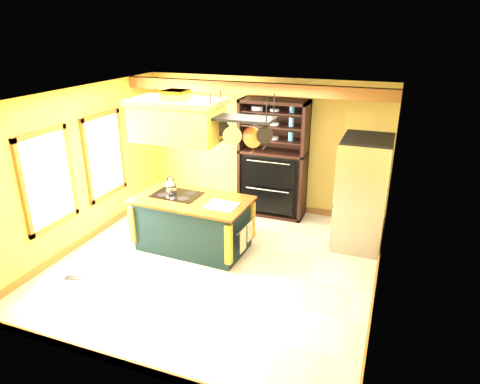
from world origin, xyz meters
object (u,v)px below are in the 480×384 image
Objects in this scene: kitchen_island at (193,223)px; range_hood at (177,119)px; hutch at (273,171)px; refrigerator at (361,195)px; pot_rack at (243,124)px.

kitchen_island is 1.35× the size of range_hood.
kitchen_island is 2.14m from hutch.
kitchen_island is 2.92m from refrigerator.
refrigerator is at bearing 21.85° from range_hood.
kitchen_island is at bearing 0.23° from range_hood.
refrigerator is (1.74, 1.14, -1.33)m from pot_rack.
kitchen_island is at bearing -156.69° from refrigerator.
pot_rack is at bearing -88.46° from hutch.
range_hood is at bearing -158.15° from refrigerator.
range_hood is 1.10m from pot_rack.
pot_rack is (1.10, 0.00, -0.00)m from range_hood.
hutch reaches higher than refrigerator.
pot_rack is (0.91, 0.00, 1.78)m from kitchen_island.
kitchen_island is 0.85× the size of hutch.
refrigerator is 1.96m from hutch.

